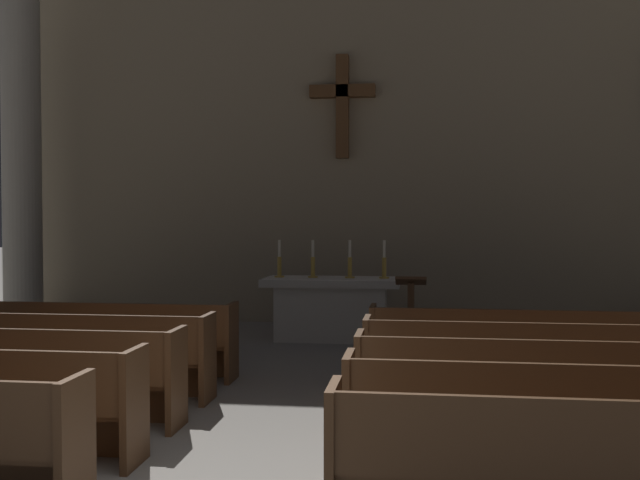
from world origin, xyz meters
The scene contains 16 objects.
pew_left_row_3 centered at (-2.53, 2.02, 0.48)m, with size 3.42×0.50×0.95m.
pew_left_row_4 centered at (-2.53, 3.05, 0.48)m, with size 3.42×0.50×0.95m.
pew_left_row_5 centered at (-2.53, 4.09, 0.48)m, with size 3.42×0.50×0.95m.
pew_right_row_1 centered at (2.53, -0.04, 0.48)m, with size 3.42×0.50×0.95m.
pew_right_row_2 centered at (2.53, 0.99, 0.48)m, with size 3.42×0.50×0.95m.
pew_right_row_3 centered at (2.53, 2.02, 0.48)m, with size 3.42×0.50×0.95m.
pew_right_row_4 centered at (2.53, 3.05, 0.48)m, with size 3.42×0.50×0.95m.
pew_right_row_5 centered at (2.53, 4.09, 0.48)m, with size 3.42×0.50×0.95m.
column_left_third centered at (-5.55, 7.67, 3.30)m, with size 1.01×1.01×6.76m.
altar centered at (0.00, 7.21, 0.53)m, with size 2.20×0.90×1.01m.
candlestick_outer_left centered at (-0.85, 7.21, 1.20)m, with size 0.16×0.16×0.61m.
candlestick_inner_left centered at (-0.30, 7.21, 1.20)m, with size 0.16×0.16×0.61m.
candlestick_inner_right centered at (0.30, 7.21, 1.20)m, with size 0.16×0.16×0.61m.
candlestick_outer_right centered at (0.85, 7.21, 1.20)m, with size 0.16×0.16×0.61m.
apse_with_cross centered at (0.00, 9.20, 3.65)m, with size 12.18×0.48×7.29m.
lectern centered at (1.29, 6.01, 0.55)m, with size 0.44×0.36×1.15m.
Camera 1 is at (1.38, -4.60, 2.00)m, focal length 41.54 mm.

